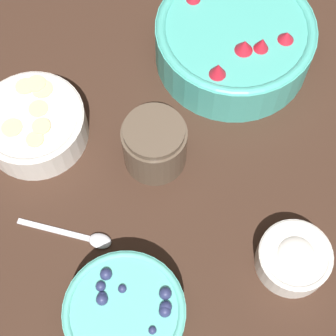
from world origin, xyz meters
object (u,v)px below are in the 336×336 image
bowl_blueberries (125,314)px  bowl_bananas (33,123)px  bowl_strawberries (234,39)px  bowl_cream (294,258)px  jar_chocolate (155,145)px

bowl_blueberries → bowl_bananas: bearing=89.8°
bowl_strawberries → bowl_cream: bowl_strawberries is taller
jar_chocolate → bowl_strawberries: bearing=28.3°
bowl_strawberries → bowl_blueberries: (-0.33, -0.30, -0.01)m
bowl_cream → jar_chocolate: (-0.09, 0.23, 0.01)m
bowl_blueberries → bowl_cream: size_ratio=1.55×
bowl_bananas → jar_chocolate: size_ratio=1.67×
bowl_bananas → jar_chocolate: (0.14, -0.12, 0.01)m
bowl_strawberries → bowl_cream: 0.35m
bowl_blueberries → bowl_cream: (0.23, -0.04, -0.01)m
bowl_blueberries → bowl_strawberries: bearing=41.7°
bowl_cream → bowl_bananas: bearing=123.5°
bowl_strawberries → bowl_cream: size_ratio=2.51×
bowl_bananas → jar_chocolate: jar_chocolate is taller
bowl_blueberries → bowl_bananas: (0.00, 0.31, -0.00)m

